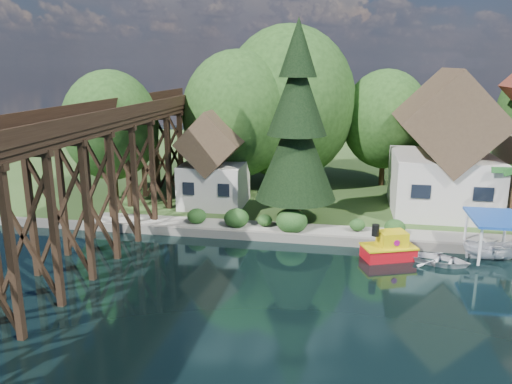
# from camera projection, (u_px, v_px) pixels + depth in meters

# --- Properties ---
(ground) EXTENTS (140.00, 140.00, 0.00)m
(ground) POSITION_uv_depth(u_px,v_px,m) (350.00, 300.00, 25.76)
(ground) COLOR black
(ground) RESTS_ON ground
(bank) EXTENTS (140.00, 52.00, 0.50)m
(bank) POSITION_uv_depth(u_px,v_px,m) (349.00, 166.00, 58.09)
(bank) COLOR #335020
(bank) RESTS_ON ground
(seawall) EXTENTS (60.00, 0.40, 0.62)m
(seawall) POSITION_uv_depth(u_px,v_px,m) (412.00, 245.00, 32.62)
(seawall) COLOR slate
(seawall) RESTS_ON ground
(promenade) EXTENTS (50.00, 2.60, 0.06)m
(promenade) POSITION_uv_depth(u_px,v_px,m) (440.00, 237.00, 33.46)
(promenade) COLOR gray
(promenade) RESTS_ON bank
(trestle_bridge) EXTENTS (4.12, 44.18, 9.30)m
(trestle_bridge) POSITION_uv_depth(u_px,v_px,m) (101.00, 168.00, 32.09)
(trestle_bridge) COLOR black
(trestle_bridge) RESTS_ON ground
(house_left) EXTENTS (7.64, 8.64, 11.02)m
(house_left) POSITION_uv_depth(u_px,v_px,m) (444.00, 153.00, 38.51)
(house_left) COLOR silver
(house_left) RESTS_ON bank
(shed) EXTENTS (5.09, 5.40, 7.85)m
(shed) POSITION_uv_depth(u_px,v_px,m) (214.00, 165.00, 40.50)
(shed) COLOR silver
(shed) RESTS_ON bank
(bg_trees) EXTENTS (49.90, 13.30, 10.57)m
(bg_trees) POSITION_uv_depth(u_px,v_px,m) (364.00, 117.00, 44.01)
(bg_trees) COLOR #382314
(bg_trees) RESTS_ON bank
(shrubs) EXTENTS (15.76, 2.47, 1.70)m
(shrubs) POSITION_uv_depth(u_px,v_px,m) (284.00, 219.00, 35.06)
(shrubs) COLOR #194218
(shrubs) RESTS_ON bank
(conifer) EXTENTS (5.86, 5.86, 14.42)m
(conifer) POSITION_uv_depth(u_px,v_px,m) (297.00, 128.00, 35.25)
(conifer) COLOR #382314
(conifer) RESTS_ON bank
(tugboat) EXTENTS (3.64, 2.79, 2.34)m
(tugboat) POSITION_uv_depth(u_px,v_px,m) (389.00, 248.00, 31.06)
(tugboat) COLOR red
(tugboat) RESTS_ON ground
(boat_white_a) EXTENTS (4.02, 3.38, 0.71)m
(boat_white_a) POSITION_uv_depth(u_px,v_px,m) (441.00, 258.00, 30.29)
(boat_white_a) COLOR white
(boat_white_a) RESTS_ON ground
(boat_canopy) EXTENTS (3.46, 4.28, 2.75)m
(boat_canopy) POSITION_uv_depth(u_px,v_px,m) (493.00, 241.00, 30.81)
(boat_canopy) COLOR white
(boat_canopy) RESTS_ON ground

